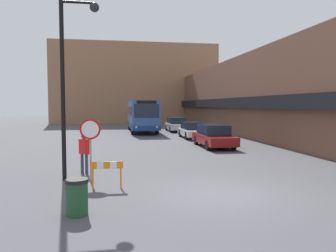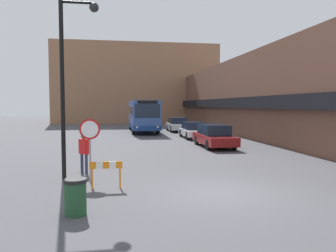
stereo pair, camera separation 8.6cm
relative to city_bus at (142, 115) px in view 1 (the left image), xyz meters
name	(u,v)px [view 1 (the left image)]	position (x,y,z in m)	size (l,w,h in m)	color
ground_plane	(223,193)	(0.52, -24.84, -1.80)	(160.00, 160.00, 0.00)	#47474C
building_row_right	(239,98)	(10.49, -0.84, 1.81)	(5.50, 60.00, 7.24)	brown
building_backdrop_far	(135,84)	(0.52, 19.54, 4.46)	(26.00, 8.00, 12.52)	#996B4C
city_bus	(142,115)	(0.00, 0.00, 0.00)	(2.66, 10.37, 3.29)	#335193
parked_car_front	(214,136)	(3.72, -13.51, -1.03)	(1.91, 4.80, 1.53)	maroon
parked_car_middle	(193,130)	(3.72, -7.48, -1.09)	(1.83, 4.26, 1.40)	silver
parked_car_back	(176,124)	(3.72, -0.05, -1.04)	(1.93, 4.25, 1.52)	silver
stop_sign	(90,136)	(-3.81, -22.49, -0.10)	(0.76, 0.08, 2.34)	gray
street_lamp	(70,69)	(-4.55, -22.06, 2.38)	(1.46, 0.36, 6.80)	black
pedestrian	(84,150)	(-4.18, -20.90, -0.80)	(0.45, 0.46, 1.66)	#333851
trash_bin	(77,197)	(-3.90, -26.23, -1.32)	(0.59, 0.59, 0.95)	#234C2D
construction_barricade	(107,170)	(-3.20, -23.67, -1.13)	(1.10, 0.06, 0.94)	orange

